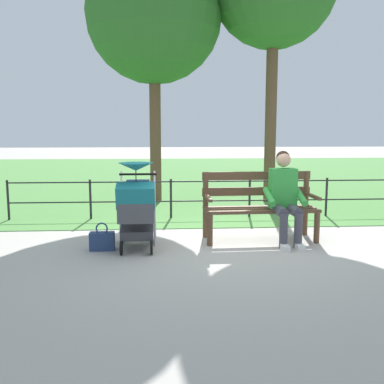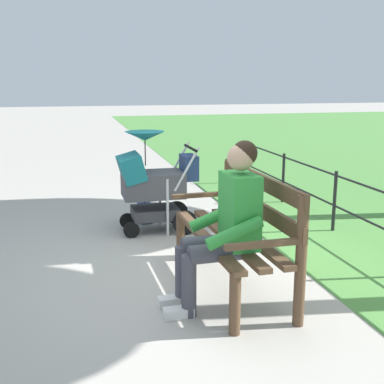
# 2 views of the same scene
# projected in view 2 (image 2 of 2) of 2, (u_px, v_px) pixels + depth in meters

# --- Properties ---
(ground_plane) EXTENTS (60.00, 60.00, 0.00)m
(ground_plane) POSITION_uv_depth(u_px,v_px,m) (208.00, 265.00, 4.65)
(ground_plane) COLOR #ADA89E
(park_bench) EXTENTS (1.61, 0.64, 0.96)m
(park_bench) POSITION_uv_depth(u_px,v_px,m) (240.00, 226.00, 4.06)
(park_bench) COLOR brown
(park_bench) RESTS_ON ground
(person_on_bench) EXTENTS (0.54, 0.74, 1.28)m
(person_on_bench) POSITION_uv_depth(u_px,v_px,m) (226.00, 221.00, 3.68)
(person_on_bench) COLOR #42424C
(person_on_bench) RESTS_ON ground
(stroller) EXTENTS (0.52, 0.89, 1.15)m
(stroller) POSITION_uv_depth(u_px,v_px,m) (152.00, 181.00, 5.56)
(stroller) COLOR black
(stroller) RESTS_ON ground
(handbag) EXTENTS (0.32, 0.14, 0.37)m
(handbag) POSITION_uv_depth(u_px,v_px,m) (144.00, 211.00, 6.09)
(handbag) COLOR navy
(handbag) RESTS_ON ground
(park_fence) EXTENTS (7.08, 0.04, 0.70)m
(park_fence) POSITION_uv_depth(u_px,v_px,m) (371.00, 211.00, 4.95)
(park_fence) COLOR black
(park_fence) RESTS_ON ground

